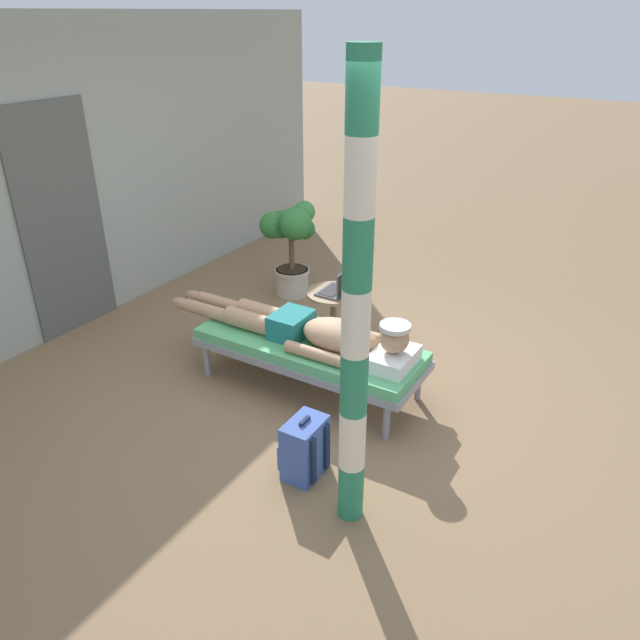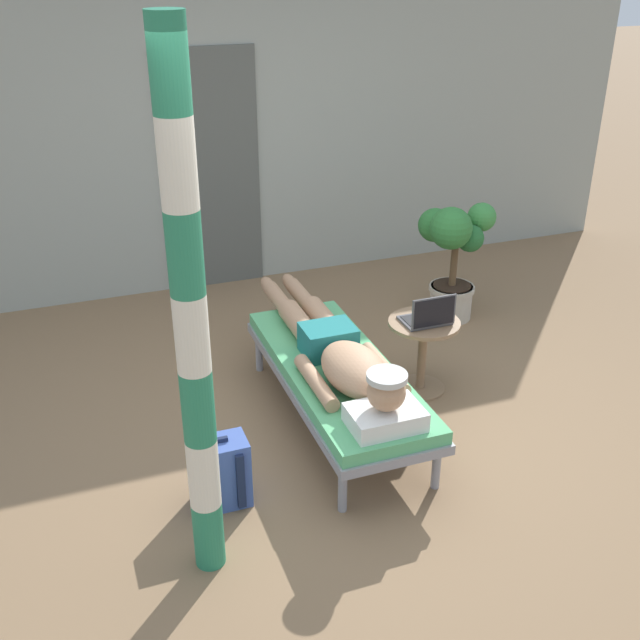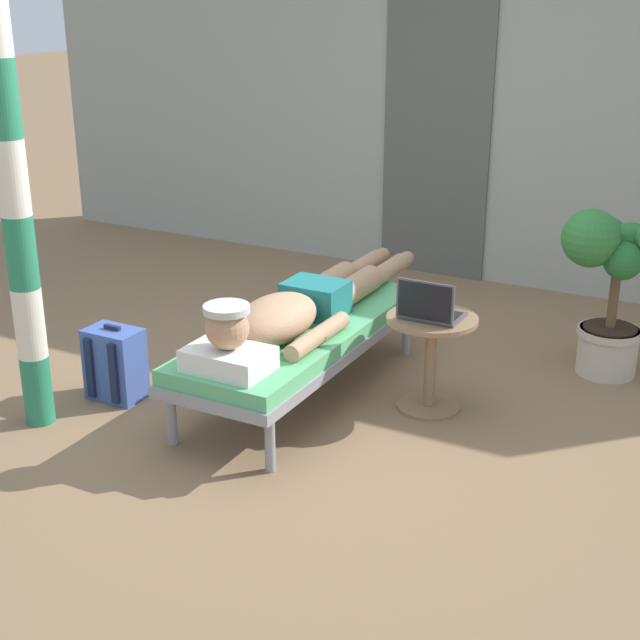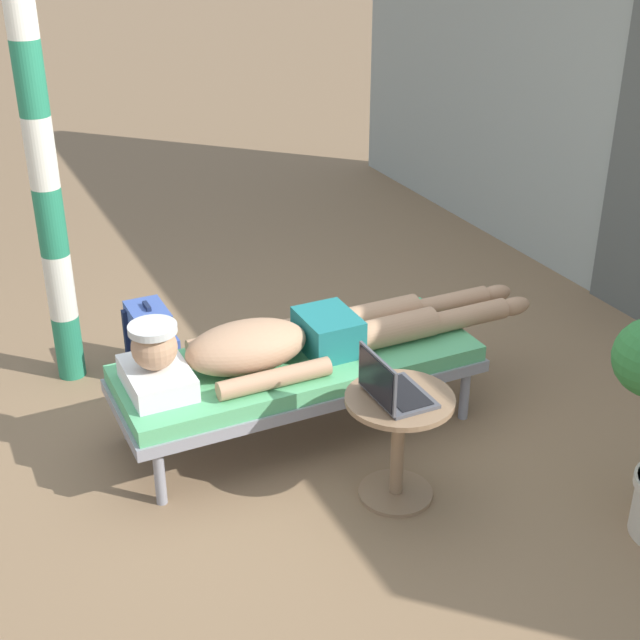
{
  "view_description": "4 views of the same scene",
  "coord_description": "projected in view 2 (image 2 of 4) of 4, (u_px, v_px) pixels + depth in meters",
  "views": [
    {
      "loc": [
        -3.53,
        -2.07,
        2.68
      ],
      "look_at": [
        0.07,
        0.09,
        0.55
      ],
      "focal_mm": 34.12,
      "sensor_mm": 36.0,
      "label": 1
    },
    {
      "loc": [
        -1.58,
        -3.71,
        2.78
      ],
      "look_at": [
        -0.12,
        0.27,
        0.67
      ],
      "focal_mm": 42.78,
      "sensor_mm": 36.0,
      "label": 2
    },
    {
      "loc": [
        2.2,
        -3.89,
        2.16
      ],
      "look_at": [
        0.06,
        0.09,
        0.47
      ],
      "focal_mm": 50.95,
      "sensor_mm": 36.0,
      "label": 3
    },
    {
      "loc": [
        3.43,
        -1.44,
        2.56
      ],
      "look_at": [
        -0.3,
        0.34,
        0.46
      ],
      "focal_mm": 50.08,
      "sensor_mm": 36.0,
      "label": 4
    }
  ],
  "objects": [
    {
      "name": "house_wall_back",
      "position": [
        229.0,
        129.0,
        6.46
      ],
      "size": [
        7.6,
        0.2,
        2.7
      ],
      "primitive_type": "cube",
      "color": "#999E93",
      "rests_on": "ground"
    },
    {
      "name": "side_table",
      "position": [
        423.0,
        344.0,
        5.12
      ],
      "size": [
        0.48,
        0.48,
        0.52
      ],
      "color": "#8C6B4C",
      "rests_on": "ground"
    },
    {
      "name": "lounge_chair",
      "position": [
        337.0,
        375.0,
        4.77
      ],
      "size": [
        0.67,
        1.81,
        0.42
      ],
      "color": "gray",
      "rests_on": "ground"
    },
    {
      "name": "ground_plane",
      "position": [
        352.0,
        428.0,
        4.85
      ],
      "size": [
        40.0,
        40.0,
        0.0
      ],
      "primitive_type": "plane",
      "color": "#846647"
    },
    {
      "name": "potted_plant",
      "position": [
        453.0,
        248.0,
        6.0
      ],
      "size": [
        0.6,
        0.59,
        1.0
      ],
      "color": "#BFB29E",
      "rests_on": "ground"
    },
    {
      "name": "backpack",
      "position": [
        221.0,
        473.0,
        4.13
      ],
      "size": [
        0.3,
        0.26,
        0.42
      ],
      "color": "#3F59A5",
      "rests_on": "ground"
    },
    {
      "name": "person_reclining",
      "position": [
        340.0,
        354.0,
        4.66
      ],
      "size": [
        0.53,
        2.17,
        0.33
      ],
      "color": "white",
      "rests_on": "lounge_chair"
    },
    {
      "name": "house_door_panel",
      "position": [
        211.0,
        173.0,
        6.45
      ],
      "size": [
        0.84,
        0.03,
        2.04
      ],
      "primitive_type": "cube",
      "color": "#545651",
      "rests_on": "ground"
    },
    {
      "name": "porch_post",
      "position": [
        192.0,
        334.0,
        3.24
      ],
      "size": [
        0.15,
        0.15,
        2.57
      ],
      "color": "#267F59",
      "rests_on": "ground"
    },
    {
      "name": "laptop",
      "position": [
        429.0,
        317.0,
        4.97
      ],
      "size": [
        0.31,
        0.24,
        0.23
      ],
      "color": "#4C4C51",
      "rests_on": "side_table"
    }
  ]
}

